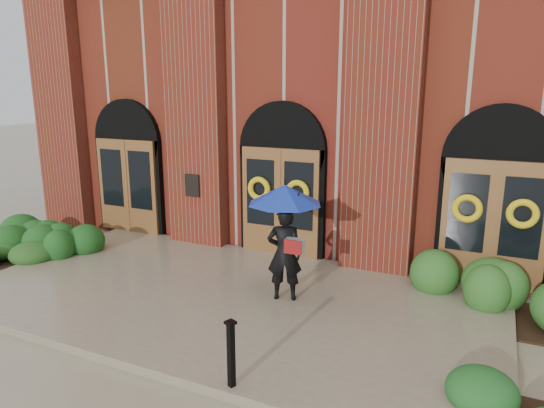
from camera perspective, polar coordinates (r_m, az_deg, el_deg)
The scene contains 8 objects.
ground at distance 9.37m, azimuth -6.02°, elevation -11.65°, with size 90.00×90.00×0.00m, color gray.
landing at distance 9.45m, azimuth -5.56°, elevation -10.90°, with size 10.00×5.30×0.15m, color gray.
church_building at distance 16.63m, azimuth 9.75°, elevation 11.67°, with size 16.20×12.53×7.00m.
man_with_umbrella at distance 8.69m, azimuth 1.52°, elevation -1.92°, with size 1.72×1.72×2.16m.
metal_post at distance 6.57m, azimuth -4.84°, elevation -17.02°, with size 0.16×0.16×0.93m.
hedge_wall_left at distance 13.33m, azimuth -26.84°, elevation -3.66°, with size 2.92×1.17×0.75m, color #1A4B19.
hedge_wall_right at distance 9.56m, azimuth 28.08°, elevation -9.86°, with size 3.42×1.37×0.88m, color #2B5D20.
hedge_front_left at distance 12.59m, azimuth -28.34°, elevation -5.35°, with size 1.44×1.24×0.51m, color #24501B.
Camera 1 is at (4.45, -7.23, 3.96)m, focal length 32.00 mm.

